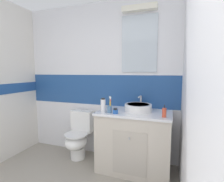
{
  "coord_description": "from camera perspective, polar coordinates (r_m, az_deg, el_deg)",
  "views": [
    {
      "loc": [
        1.15,
        -0.21,
        1.41
      ],
      "look_at": [
        0.4,
        1.95,
        1.15
      ],
      "focal_mm": 27.46,
      "sensor_mm": 36.0,
      "label": 1
    }
  ],
  "objects": [
    {
      "name": "wall_back_tiled",
      "position": [
        2.9,
        -4.1,
        3.64
      ],
      "size": [
        3.2,
        0.2,
        2.5
      ],
      "color": "white",
      "rests_on": "ground_plane"
    },
    {
      "name": "wall_right_plain",
      "position": [
        1.43,
        26.97,
        -0.46
      ],
      "size": [
        0.1,
        3.48,
        2.5
      ],
      "primitive_type": "cube",
      "color": "white",
      "rests_on": "ground_plane"
    },
    {
      "name": "mouthwash_bottle",
      "position": [
        2.35,
        -2.99,
        -4.84
      ],
      "size": [
        0.07,
        0.07,
        0.2
      ],
      "color": "white",
      "rests_on": "vanity_cabinet"
    },
    {
      "name": "toothbrush_cup",
      "position": [
        2.33,
        -0.77,
        -5.73
      ],
      "size": [
        0.06,
        0.06,
        0.23
      ],
      "color": "#4C7299",
      "rests_on": "vanity_cabinet"
    },
    {
      "name": "sink_basin",
      "position": [
        2.45,
        8.68,
        -5.4
      ],
      "size": [
        0.38,
        0.42,
        0.2
      ],
      "color": "white",
      "rests_on": "vanity_cabinet"
    },
    {
      "name": "vanity_cabinet",
      "position": [
        2.56,
        7.36,
        -16.07
      ],
      "size": [
        1.01,
        0.61,
        0.85
      ],
      "color": "beige",
      "rests_on": "ground_plane"
    },
    {
      "name": "hair_gel_jar",
      "position": [
        2.28,
        1.13,
        -6.76
      ],
      "size": [
        0.07,
        0.07,
        0.07
      ],
      "color": "#2659B2",
      "rests_on": "vanity_cabinet"
    },
    {
      "name": "toilet",
      "position": [
        2.94,
        -11.07,
        -14.52
      ],
      "size": [
        0.37,
        0.5,
        0.77
      ],
      "color": "white",
      "rests_on": "ground_plane"
    },
    {
      "name": "soap_dispenser",
      "position": [
        2.2,
        17.0,
        -6.85
      ],
      "size": [
        0.05,
        0.05,
        0.15
      ],
      "color": "#D84C33",
      "rests_on": "vanity_cabinet"
    }
  ]
}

